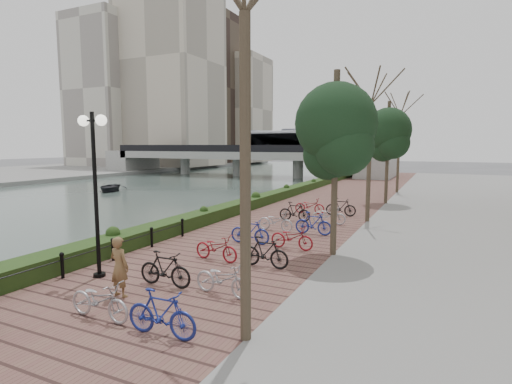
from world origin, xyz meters
The scene contains 11 objects.
river_water centered at (-15.00, 25.00, 0.01)m, with size 30.00×130.00×0.02m, color #44554D.
promenade centered at (4.00, 17.50, 0.25)m, with size 8.00×75.00×0.50m, color brown.
hedge centered at (0.60, 20.00, 0.80)m, with size 1.10×56.00×0.60m, color #1D3413.
chain_fence centered at (1.40, 2.00, 0.85)m, with size 0.10×14.10×0.70m.
lamppost centered at (2.27, 3.57, 4.02)m, with size 1.02×0.32×4.88m.
pedestrian centered at (4.00, 2.65, 1.30)m, with size 0.58×0.38×1.60m, color brown.
bicycle_parking centered at (5.49, 9.06, 0.97)m, with size 2.40×17.32×1.00m.
street_trees centered at (8.00, 12.68, 3.69)m, with size 3.20×37.12×6.80m.
bridge centered at (-13.45, 45.00, 3.37)m, with size 36.00×10.77×6.50m.
boat centered at (-17.33, 23.33, 0.40)m, with size 2.65×3.71×0.77m, color black.
far_buildings centered at (-41.66, 65.91, 16.12)m, with size 35.00×38.00×38.00m.
Camera 1 is at (11.50, -4.91, 4.44)m, focal length 28.00 mm.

